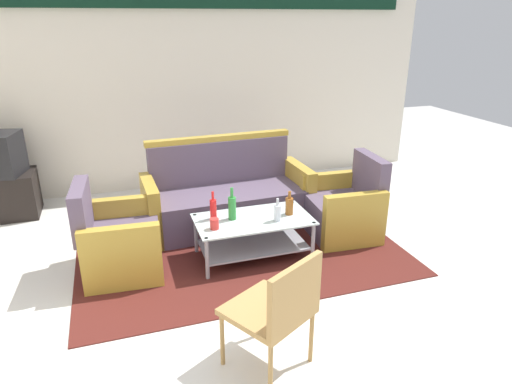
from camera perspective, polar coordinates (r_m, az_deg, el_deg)
ground_plane at (r=3.88m, az=2.19°, el=-13.22°), size 14.00×14.00×0.00m
wall_back at (r=6.20m, az=-7.69°, el=14.32°), size 6.52×0.19×2.80m
rug at (r=4.60m, az=-1.97°, el=-7.28°), size 3.13×2.05×0.01m
couch at (r=5.02m, az=-3.64°, el=-0.83°), size 1.82×0.80×0.96m
armchair_left at (r=4.30m, az=-16.91°, el=-6.13°), size 0.74×0.80×0.85m
armchair_right at (r=4.90m, az=11.01°, el=-2.14°), size 0.74×0.80×0.85m
coffee_table at (r=4.35m, az=-0.35°, el=-5.02°), size 1.10×0.60×0.40m
bottle_red at (r=4.26m, az=-5.40°, el=-2.11°), size 0.06×0.06×0.28m
bottle_green at (r=4.24m, az=-3.02°, el=-1.95°), size 0.07×0.07×0.31m
bottle_clear at (r=4.22m, az=2.71°, el=-2.58°), size 0.07×0.07×0.22m
bottle_brown at (r=4.37m, az=4.21°, el=-1.72°), size 0.08×0.08×0.24m
cup at (r=4.09m, az=-5.25°, el=-4.00°), size 0.08×0.08×0.10m
tv_stand at (r=6.02m, az=-29.50°, el=-0.43°), size 0.80×0.50×0.52m
wicker_chair at (r=2.94m, az=2.84°, el=-14.16°), size 0.65×0.65×0.84m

